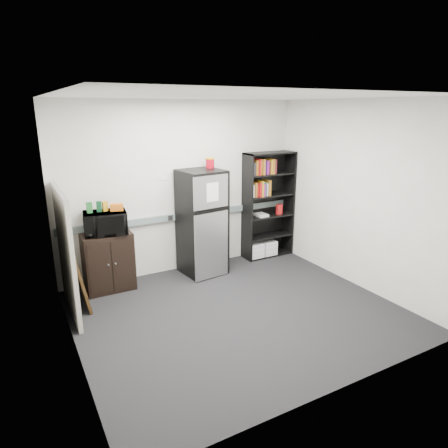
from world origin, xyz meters
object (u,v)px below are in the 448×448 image
Objects in this scene: cabinet at (108,262)px; refrigerator at (202,223)px; cubicle_partition at (66,253)px; microwave at (105,223)px; bookshelf at (267,203)px.

refrigerator reaches higher than cabinet.
microwave is (0.60, 0.40, 0.21)m from cubicle_partition.
bookshelf reaches higher than refrigerator.
cabinet is at bearing 35.13° from cubicle_partition.
cubicle_partition is at bearing -144.87° from cabinet.
bookshelf reaches higher than cubicle_partition.
microwave is at bearing 170.58° from refrigerator.
refrigerator reaches higher than cubicle_partition.
microwave is at bearing 34.10° from cubicle_partition.
bookshelf is 2.16× the size of cabinet.
cabinet is 0.59m from microwave.
cubicle_partition is 0.75m from microwave.
microwave is 1.49m from refrigerator.
bookshelf is at bearing 1.34° from cabinet.
cubicle_partition is (-3.41, -0.49, -0.16)m from bookshelf.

